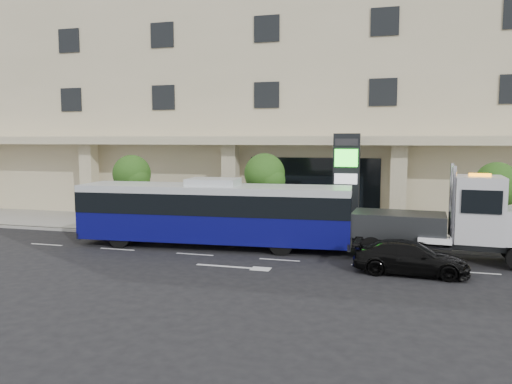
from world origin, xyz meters
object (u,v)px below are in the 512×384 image
at_px(tow_truck, 457,222).
at_px(signage_pylon, 346,184).
at_px(city_bus, 213,212).
at_px(black_sedan, 410,258).

relative_size(tow_truck, signage_pylon, 1.71).
height_order(city_bus, signage_pylon, signage_pylon).
height_order(tow_truck, black_sedan, tow_truck).
relative_size(black_sedan, signage_pylon, 0.81).
bearing_deg(city_bus, black_sedan, -20.02).
distance_m(tow_truck, signage_pylon, 6.32).
xyz_separation_m(black_sedan, signage_pylon, (-3.11, 6.24, 2.27)).
bearing_deg(signage_pylon, city_bus, -148.97).
height_order(black_sedan, signage_pylon, signage_pylon).
bearing_deg(tow_truck, city_bus, -176.30).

